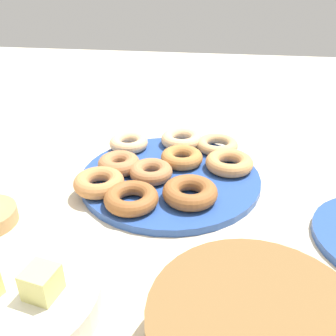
{
  "coord_description": "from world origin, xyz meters",
  "views": [
    {
      "loc": [
        -0.09,
        0.61,
        0.37
      ],
      "look_at": [
        0.0,
        0.03,
        0.04
      ],
      "focal_mm": 39.15,
      "sensor_mm": 36.0,
      "label": 1
    }
  ],
  "objects_px": {
    "donut_7": "(182,139)",
    "donut_9": "(217,145)",
    "donut_6": "(182,157)",
    "donut_3": "(229,163)",
    "donut_8": "(151,172)",
    "donut_2": "(99,182)",
    "donut_4": "(131,198)",
    "donut_5": "(190,192)",
    "melon_chunk_left": "(42,282)",
    "donut_plate": "(170,177)",
    "fruit_bowl": "(20,301)",
    "donut_1": "(129,143)",
    "donut_0": "(120,163)"
  },
  "relations": [
    {
      "from": "donut_5",
      "to": "fruit_bowl",
      "type": "height_order",
      "value": "donut_5"
    },
    {
      "from": "donut_0",
      "to": "melon_chunk_left",
      "type": "bearing_deg",
      "value": 90.53
    },
    {
      "from": "donut_plate",
      "to": "donut_3",
      "type": "bearing_deg",
      "value": -161.22
    },
    {
      "from": "donut_0",
      "to": "donut_1",
      "type": "height_order",
      "value": "donut_0"
    },
    {
      "from": "fruit_bowl",
      "to": "donut_3",
      "type": "bearing_deg",
      "value": -123.21
    },
    {
      "from": "donut_2",
      "to": "donut_4",
      "type": "distance_m",
      "value": 0.08
    },
    {
      "from": "donut_plate",
      "to": "donut_0",
      "type": "relative_size",
      "value": 4.2
    },
    {
      "from": "donut_2",
      "to": "fruit_bowl",
      "type": "height_order",
      "value": "donut_2"
    },
    {
      "from": "donut_3",
      "to": "donut_9",
      "type": "relative_size",
      "value": 1.04
    },
    {
      "from": "donut_plate",
      "to": "donut_3",
      "type": "height_order",
      "value": "donut_3"
    },
    {
      "from": "donut_2",
      "to": "fruit_bowl",
      "type": "distance_m",
      "value": 0.26
    },
    {
      "from": "donut_3",
      "to": "donut_6",
      "type": "distance_m",
      "value": 0.1
    },
    {
      "from": "donut_0",
      "to": "donut_8",
      "type": "bearing_deg",
      "value": 160.45
    },
    {
      "from": "donut_3",
      "to": "donut_8",
      "type": "relative_size",
      "value": 1.15
    },
    {
      "from": "donut_9",
      "to": "fruit_bowl",
      "type": "xyz_separation_m",
      "value": [
        0.22,
        0.46,
        -0.01
      ]
    },
    {
      "from": "donut_plate",
      "to": "donut_7",
      "type": "height_order",
      "value": "donut_7"
    },
    {
      "from": "donut_plate",
      "to": "donut_7",
      "type": "distance_m",
      "value": 0.14
    },
    {
      "from": "donut_2",
      "to": "donut_4",
      "type": "relative_size",
      "value": 0.99
    },
    {
      "from": "fruit_bowl",
      "to": "melon_chunk_left",
      "type": "distance_m",
      "value": 0.05
    },
    {
      "from": "donut_7",
      "to": "donut_9",
      "type": "relative_size",
      "value": 1.02
    },
    {
      "from": "donut_7",
      "to": "donut_1",
      "type": "bearing_deg",
      "value": 16.75
    },
    {
      "from": "donut_5",
      "to": "donut_6",
      "type": "xyz_separation_m",
      "value": [
        0.03,
        -0.13,
        -0.0
      ]
    },
    {
      "from": "donut_0",
      "to": "melon_chunk_left",
      "type": "height_order",
      "value": "melon_chunk_left"
    },
    {
      "from": "donut_5",
      "to": "donut_9",
      "type": "bearing_deg",
      "value": -101.05
    },
    {
      "from": "donut_6",
      "to": "donut_5",
      "type": "bearing_deg",
      "value": 102.7
    },
    {
      "from": "donut_6",
      "to": "donut_9",
      "type": "height_order",
      "value": "donut_6"
    },
    {
      "from": "donut_4",
      "to": "donut_plate",
      "type": "bearing_deg",
      "value": -113.88
    },
    {
      "from": "donut_1",
      "to": "donut_9",
      "type": "distance_m",
      "value": 0.19
    },
    {
      "from": "donut_6",
      "to": "melon_chunk_left",
      "type": "bearing_deg",
      "value": 73.26
    },
    {
      "from": "donut_5",
      "to": "melon_chunk_left",
      "type": "height_order",
      "value": "melon_chunk_left"
    },
    {
      "from": "donut_3",
      "to": "donut_9",
      "type": "distance_m",
      "value": 0.09
    },
    {
      "from": "donut_5",
      "to": "donut_8",
      "type": "bearing_deg",
      "value": -38.0
    },
    {
      "from": "donut_9",
      "to": "fruit_bowl",
      "type": "bearing_deg",
      "value": 64.51
    },
    {
      "from": "donut_7",
      "to": "fruit_bowl",
      "type": "distance_m",
      "value": 0.49
    },
    {
      "from": "donut_3",
      "to": "donut_8",
      "type": "distance_m",
      "value": 0.16
    },
    {
      "from": "donut_8",
      "to": "melon_chunk_left",
      "type": "height_order",
      "value": "melon_chunk_left"
    },
    {
      "from": "donut_plate",
      "to": "donut_0",
      "type": "distance_m",
      "value": 0.1
    },
    {
      "from": "donut_plate",
      "to": "donut_2",
      "type": "height_order",
      "value": "donut_2"
    },
    {
      "from": "donut_4",
      "to": "fruit_bowl",
      "type": "distance_m",
      "value": 0.24
    },
    {
      "from": "donut_2",
      "to": "donut_5",
      "type": "distance_m",
      "value": 0.17
    },
    {
      "from": "donut_2",
      "to": "donut_1",
      "type": "bearing_deg",
      "value": -93.77
    },
    {
      "from": "donut_6",
      "to": "donut_3",
      "type": "bearing_deg",
      "value": 174.04
    },
    {
      "from": "donut_4",
      "to": "donut_7",
      "type": "relative_size",
      "value": 1.0
    },
    {
      "from": "donut_8",
      "to": "donut_5",
      "type": "bearing_deg",
      "value": 142.0
    },
    {
      "from": "donut_8",
      "to": "donut_9",
      "type": "relative_size",
      "value": 0.91
    },
    {
      "from": "melon_chunk_left",
      "to": "donut_9",
      "type": "bearing_deg",
      "value": -111.95
    },
    {
      "from": "donut_3",
      "to": "melon_chunk_left",
      "type": "xyz_separation_m",
      "value": [
        0.21,
        0.37,
        0.03
      ]
    },
    {
      "from": "donut_2",
      "to": "donut_8",
      "type": "distance_m",
      "value": 0.1
    },
    {
      "from": "donut_plate",
      "to": "donut_1",
      "type": "distance_m",
      "value": 0.15
    },
    {
      "from": "donut_5",
      "to": "donut_4",
      "type": "bearing_deg",
      "value": 17.78
    }
  ]
}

